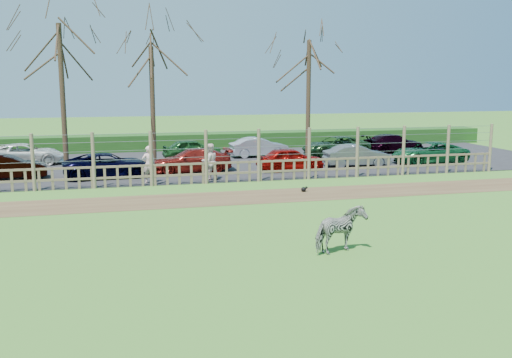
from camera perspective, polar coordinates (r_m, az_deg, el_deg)
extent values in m
plane|color=#5FA235|center=(18.84, -1.12, -4.69)|extent=(120.00, 120.00, 0.00)
cube|color=brown|center=(23.13, -3.60, -1.95)|extent=(34.00, 2.80, 0.01)
cube|color=#232326|center=(32.87, -6.75, 1.54)|extent=(44.00, 13.00, 0.04)
cube|color=#1E4716|center=(39.71, -8.05, 3.70)|extent=(46.00, 2.00, 1.10)
cube|color=brown|center=(26.44, -4.98, 0.50)|extent=(30.00, 0.06, 0.10)
cube|color=brown|center=(26.37, -5.00, 1.57)|extent=(30.00, 0.06, 0.10)
cylinder|color=brown|center=(26.24, -21.41, 1.55)|extent=(0.16, 0.16, 2.50)
cylinder|color=brown|center=(26.03, -15.95, 1.79)|extent=(0.16, 0.16, 2.50)
cylinder|color=brown|center=(26.06, -10.45, 2.01)|extent=(0.16, 0.16, 2.50)
cylinder|color=brown|center=(26.33, -5.01, 2.22)|extent=(0.16, 0.16, 2.50)
cylinder|color=brown|center=(26.82, 0.28, 2.39)|extent=(0.16, 0.16, 2.50)
cylinder|color=brown|center=(27.54, 5.33, 2.55)|extent=(0.16, 0.16, 2.50)
cylinder|color=brown|center=(28.46, 10.10, 2.67)|extent=(0.16, 0.16, 2.50)
cylinder|color=brown|center=(29.56, 14.53, 2.77)|extent=(0.16, 0.16, 2.50)
cylinder|color=brown|center=(30.83, 18.63, 2.85)|extent=(0.16, 0.16, 2.50)
cylinder|color=brown|center=(32.24, 22.39, 2.91)|extent=(0.16, 0.16, 2.50)
cylinder|color=gray|center=(26.33, -5.01, 2.22)|extent=(30.00, 0.02, 0.02)
cylinder|color=gray|center=(26.28, -5.02, 3.08)|extent=(30.00, 0.02, 0.02)
cylinder|color=gray|center=(26.23, -5.03, 3.95)|extent=(30.00, 0.02, 0.02)
cylinder|color=gray|center=(26.20, -5.04, 4.71)|extent=(30.00, 0.02, 0.02)
cylinder|color=#3D2B1E|center=(30.40, -18.75, 7.48)|extent=(0.26, 0.26, 7.50)
cylinder|color=#3D2B1E|center=(31.38, -10.29, 6.99)|extent=(0.26, 0.26, 6.50)
cylinder|color=#3D2B1E|center=(33.67, 5.25, 7.71)|extent=(0.26, 0.26, 7.00)
imported|color=gray|center=(15.97, 8.42, -5.06)|extent=(1.68, 1.24, 1.29)
imported|color=beige|center=(26.75, -10.68, 1.45)|extent=(0.71, 0.56, 1.72)
imported|color=beige|center=(27.25, -4.65, 1.74)|extent=(1.01, 0.89, 1.72)
sphere|color=black|center=(24.53, 4.78, -1.05)|extent=(0.22, 0.22, 0.22)
sphere|color=black|center=(24.56, 5.07, -0.86)|extent=(0.11, 0.11, 0.11)
imported|color=black|center=(29.67, -23.69, 1.09)|extent=(3.76, 1.65, 1.20)
imported|color=black|center=(28.74, -14.54, 1.35)|extent=(4.49, 2.40, 1.20)
imported|color=maroon|center=(29.71, -6.44, 1.87)|extent=(4.16, 1.75, 1.20)
imported|color=#960A06|center=(30.04, 3.46, 2.00)|extent=(3.60, 1.62, 1.20)
imported|color=#5B5F63|center=(31.86, 10.07, 2.32)|extent=(3.73, 1.54, 1.20)
imported|color=#14582A|center=(34.06, 16.96, 2.52)|extent=(4.36, 2.08, 1.20)
imported|color=white|center=(34.57, -22.07, 2.33)|extent=(4.45, 2.29, 1.20)
imported|color=#235822|center=(34.50, -6.39, 2.98)|extent=(3.67, 1.83, 1.20)
imported|color=#AFAFBB|center=(35.43, 0.30, 3.21)|extent=(3.71, 1.46, 1.20)
imported|color=#244621|center=(36.37, 7.96, 3.29)|extent=(4.46, 2.31, 1.20)
imported|color=black|center=(38.64, 13.59, 3.49)|extent=(4.26, 2.02, 1.20)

